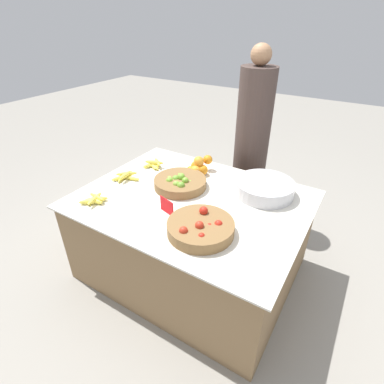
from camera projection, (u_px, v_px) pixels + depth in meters
ground_plane at (192, 268)px, 2.30m from camera, size 12.00×12.00×0.00m
market_table at (192, 236)px, 2.14m from camera, size 1.47×1.13×0.63m
lime_bowl at (180, 183)px, 2.09m from camera, size 0.37×0.37×0.10m
tomato_basket at (201, 227)px, 1.65m from camera, size 0.37×0.37×0.11m
orange_pile at (199, 166)px, 2.26m from camera, size 0.16×0.21×0.14m
metal_bowl at (264, 188)px, 2.01m from camera, size 0.39×0.39×0.09m
price_sign at (167, 206)px, 1.81m from camera, size 0.12×0.04×0.10m
banana_bunch_front_left at (125, 176)px, 2.19m from camera, size 0.18×0.17×0.06m
banana_bunch_middle_left at (94, 200)px, 1.93m from camera, size 0.15×0.16×0.05m
banana_bunch_front_right at (154, 164)px, 2.37m from camera, size 0.15×0.17×0.06m
vendor_person at (251, 147)px, 2.56m from camera, size 0.29×0.29×1.50m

